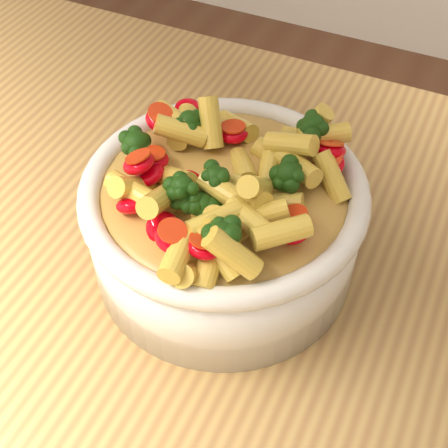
% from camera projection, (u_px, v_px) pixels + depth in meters
% --- Properties ---
extents(table, '(1.20, 0.80, 0.90)m').
position_uv_depth(table, '(278.00, 431.00, 0.54)').
color(table, '#B18A4C').
rests_on(table, ground).
extents(serving_bowl, '(0.22, 0.22, 0.10)m').
position_uv_depth(serving_bowl, '(224.00, 223.00, 0.50)').
color(serving_bowl, silver).
rests_on(serving_bowl, table).
extents(pasta_salad, '(0.18, 0.18, 0.04)m').
position_uv_depth(pasta_salad, '(224.00, 168.00, 0.46)').
color(pasta_salad, '#F7CA4E').
rests_on(pasta_salad, serving_bowl).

